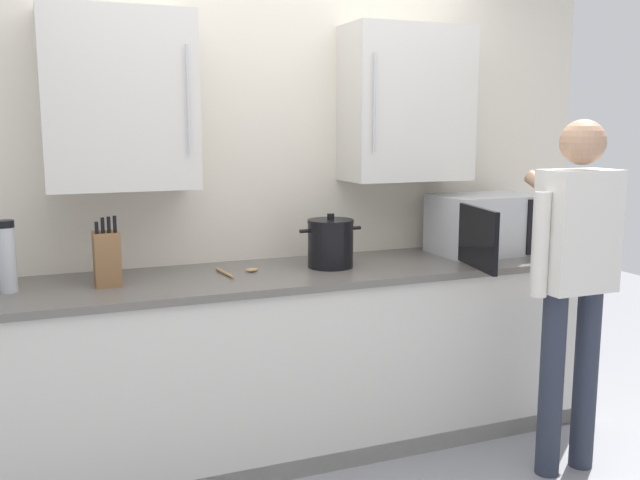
# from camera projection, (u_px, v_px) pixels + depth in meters

# --- Properties ---
(back_wall_tiled) EXTENTS (3.92, 0.44, 2.67)m
(back_wall_tiled) POSITION_uv_depth(u_px,v_px,m) (265.00, 160.00, 3.65)
(back_wall_tiled) COLOR beige
(back_wall_tiled) RESTS_ON ground_plane
(counter_unit) EXTENTS (3.18, 0.70, 0.91)m
(counter_unit) POSITION_uv_depth(u_px,v_px,m) (288.00, 361.00, 3.50)
(counter_unit) COLOR beige
(counter_unit) RESTS_ON ground_plane
(microwave_oven) EXTENTS (0.66, 0.79, 0.32)m
(microwave_oven) POSITION_uv_depth(u_px,v_px,m) (483.00, 225.00, 3.86)
(microwave_oven) COLOR #B7BABF
(microwave_oven) RESTS_ON counter_unit
(stock_pot) EXTENTS (0.33, 0.23, 0.27)m
(stock_pot) POSITION_uv_depth(u_px,v_px,m) (331.00, 243.00, 3.50)
(stock_pot) COLOR black
(stock_pot) RESTS_ON counter_unit
(thermos_flask) EXTENTS (0.08, 0.08, 0.31)m
(thermos_flask) POSITION_uv_depth(u_px,v_px,m) (7.00, 256.00, 2.96)
(thermos_flask) COLOR #B7BABF
(thermos_flask) RESTS_ON counter_unit
(wooden_spoon) EXTENTS (0.19, 0.22, 0.02)m
(wooden_spoon) POSITION_uv_depth(u_px,v_px,m) (239.00, 271.00, 3.37)
(wooden_spoon) COLOR tan
(wooden_spoon) RESTS_ON counter_unit
(knife_block) EXTENTS (0.11, 0.15, 0.31)m
(knife_block) POSITION_uv_depth(u_px,v_px,m) (107.00, 258.00, 3.10)
(knife_block) COLOR brown
(knife_block) RESTS_ON counter_unit
(person_figure) EXTENTS (0.44, 0.56, 1.64)m
(person_figure) POSITION_uv_depth(u_px,v_px,m) (574.00, 266.00, 3.18)
(person_figure) COLOR #282D3D
(person_figure) RESTS_ON ground_plane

